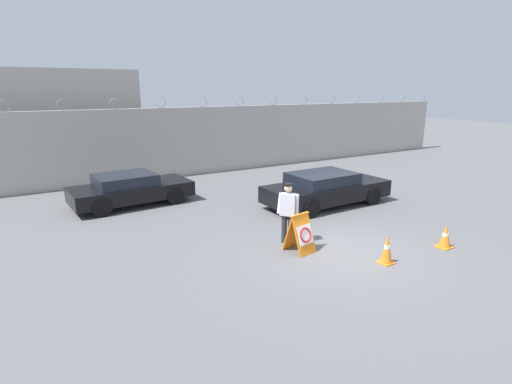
{
  "coord_description": "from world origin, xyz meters",
  "views": [
    {
      "loc": [
        -6.99,
        -7.3,
        4.2
      ],
      "look_at": [
        -1.1,
        2.51,
        1.21
      ],
      "focal_mm": 28.0,
      "sensor_mm": 36.0,
      "label": 1
    }
  ],
  "objects_px": {
    "barricade_sign": "(301,233)",
    "traffic_cone_mid": "(445,236)",
    "parked_car_front_coupe": "(130,189)",
    "parked_car_rear_sedan": "(326,188)",
    "security_guard": "(288,210)",
    "traffic_cone_near": "(387,249)"
  },
  "relations": [
    {
      "from": "traffic_cone_near",
      "to": "parked_car_front_coupe",
      "type": "bearing_deg",
      "value": 115.89
    },
    {
      "from": "parked_car_front_coupe",
      "to": "barricade_sign",
      "type": "bearing_deg",
      "value": -72.15
    },
    {
      "from": "barricade_sign",
      "to": "parked_car_rear_sedan",
      "type": "relative_size",
      "value": 0.22
    },
    {
      "from": "security_guard",
      "to": "traffic_cone_near",
      "type": "distance_m",
      "value": 2.77
    },
    {
      "from": "barricade_sign",
      "to": "parked_car_rear_sedan",
      "type": "height_order",
      "value": "parked_car_rear_sedan"
    },
    {
      "from": "traffic_cone_near",
      "to": "security_guard",
      "type": "bearing_deg",
      "value": 118.88
    },
    {
      "from": "traffic_cone_mid",
      "to": "parked_car_rear_sedan",
      "type": "distance_m",
      "value": 4.81
    },
    {
      "from": "barricade_sign",
      "to": "traffic_cone_mid",
      "type": "xyz_separation_m",
      "value": [
        3.54,
        -1.79,
        -0.2
      ]
    },
    {
      "from": "traffic_cone_near",
      "to": "traffic_cone_mid",
      "type": "height_order",
      "value": "traffic_cone_near"
    },
    {
      "from": "barricade_sign",
      "to": "traffic_cone_mid",
      "type": "height_order",
      "value": "barricade_sign"
    },
    {
      "from": "security_guard",
      "to": "parked_car_rear_sedan",
      "type": "relative_size",
      "value": 0.35
    },
    {
      "from": "traffic_cone_near",
      "to": "traffic_cone_mid",
      "type": "distance_m",
      "value": 2.16
    },
    {
      "from": "parked_car_front_coupe",
      "to": "parked_car_rear_sedan",
      "type": "height_order",
      "value": "parked_car_rear_sedan"
    },
    {
      "from": "parked_car_rear_sedan",
      "to": "security_guard",
      "type": "bearing_deg",
      "value": -146.42
    },
    {
      "from": "security_guard",
      "to": "traffic_cone_near",
      "type": "relative_size",
      "value": 2.31
    },
    {
      "from": "barricade_sign",
      "to": "traffic_cone_mid",
      "type": "distance_m",
      "value": 3.97
    },
    {
      "from": "traffic_cone_mid",
      "to": "parked_car_front_coupe",
      "type": "distance_m",
      "value": 10.6
    },
    {
      "from": "parked_car_rear_sedan",
      "to": "traffic_cone_mid",
      "type": "bearing_deg",
      "value": -89.58
    },
    {
      "from": "parked_car_front_coupe",
      "to": "parked_car_rear_sedan",
      "type": "bearing_deg",
      "value": -35.48
    },
    {
      "from": "traffic_cone_near",
      "to": "parked_car_front_coupe",
      "type": "height_order",
      "value": "parked_car_front_coupe"
    },
    {
      "from": "traffic_cone_near",
      "to": "parked_car_rear_sedan",
      "type": "xyz_separation_m",
      "value": [
        2.04,
        4.68,
        0.27
      ]
    },
    {
      "from": "barricade_sign",
      "to": "security_guard",
      "type": "relative_size",
      "value": 0.61
    }
  ]
}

